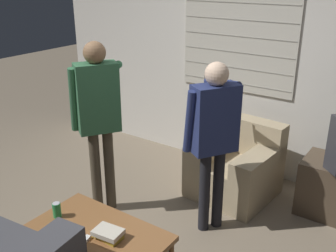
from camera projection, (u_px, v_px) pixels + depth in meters
name	position (u px, v px, depth m)	size (l,w,h in m)	color
ground_plane	(126.00, 249.00, 3.43)	(16.00, 16.00, 0.00)	#7F705B
wall_back	(236.00, 62.00, 4.50)	(5.20, 0.08, 2.55)	silver
armchair_beige	(236.00, 166.00, 4.20)	(0.86, 0.86, 0.79)	tan
coffee_table	(99.00, 235.00, 3.00)	(1.07, 0.60, 0.42)	brown
person_left_standing	(98.00, 109.00, 3.63)	(0.58, 0.75, 1.70)	#4C4233
person_right_standing	(214.00, 129.00, 3.38)	(0.57, 0.75, 1.58)	black
book_stack	(108.00, 234.00, 2.89)	(0.23, 0.17, 0.07)	gold
soda_can	(57.00, 210.00, 3.13)	(0.07, 0.07, 0.13)	#238E47
spare_remote	(84.00, 241.00, 2.85)	(0.07, 0.14, 0.02)	white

